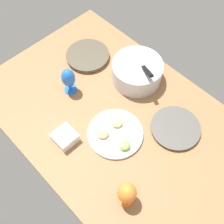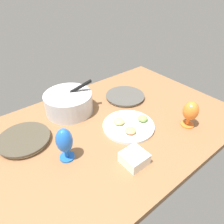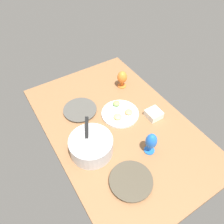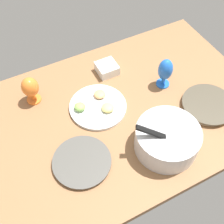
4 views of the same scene
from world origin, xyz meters
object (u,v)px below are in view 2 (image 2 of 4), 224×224
(dinner_plate_right, at_px, (125,96))
(fruit_platter, at_px, (129,125))
(hurricane_glass_orange, at_px, (190,112))
(hurricane_glass_blue, at_px, (64,142))
(mixing_bowl, at_px, (69,102))
(dinner_plate_left, at_px, (24,140))
(square_bowl_white, at_px, (134,158))

(dinner_plate_right, bearing_deg, fruit_platter, -128.23)
(hurricane_glass_orange, xyz_separation_m, hurricane_glass_blue, (-0.70, 0.23, 0.01))
(hurricane_glass_orange, relative_size, hurricane_glass_blue, 0.89)
(dinner_plate_right, height_order, mixing_bowl, mixing_bowl)
(hurricane_glass_orange, height_order, hurricane_glass_blue, hurricane_glass_blue)
(dinner_plate_left, xyz_separation_m, hurricane_glass_orange, (0.83, -0.48, 0.08))
(mixing_bowl, relative_size, fruit_platter, 1.00)
(square_bowl_white, bearing_deg, hurricane_glass_blue, 135.66)
(dinner_plate_right, distance_m, hurricane_glass_blue, 0.68)
(dinner_plate_right, relative_size, hurricane_glass_orange, 1.69)
(dinner_plate_right, relative_size, mixing_bowl, 0.90)
(dinner_plate_left, relative_size, fruit_platter, 0.92)
(dinner_plate_right, relative_size, square_bowl_white, 2.43)
(hurricane_glass_blue, bearing_deg, mixing_bowl, 58.34)
(dinner_plate_left, height_order, fruit_platter, fruit_platter)
(dinner_plate_left, bearing_deg, square_bowl_white, -53.03)
(dinner_plate_left, distance_m, fruit_platter, 0.60)
(dinner_plate_left, height_order, mixing_bowl, mixing_bowl)
(hurricane_glass_blue, height_order, square_bowl_white, hurricane_glass_blue)
(dinner_plate_left, distance_m, mixing_bowl, 0.36)
(dinner_plate_right, height_order, square_bowl_white, square_bowl_white)
(mixing_bowl, height_order, fruit_platter, mixing_bowl)
(dinner_plate_right, xyz_separation_m, hurricane_glass_orange, (0.08, -0.48, 0.09))
(fruit_platter, xyz_separation_m, hurricane_glass_blue, (-0.41, 0.02, 0.10))
(hurricane_glass_blue, relative_size, square_bowl_white, 1.62)
(dinner_plate_left, relative_size, hurricane_glass_blue, 1.53)
(hurricane_glass_orange, distance_m, square_bowl_white, 0.46)
(fruit_platter, bearing_deg, dinner_plate_right, 51.77)
(hurricane_glass_blue, bearing_deg, square_bowl_white, -44.34)
(hurricane_glass_orange, bearing_deg, hurricane_glass_blue, 161.90)
(fruit_platter, distance_m, square_bowl_white, 0.28)
(square_bowl_white, bearing_deg, dinner_plate_right, 52.13)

